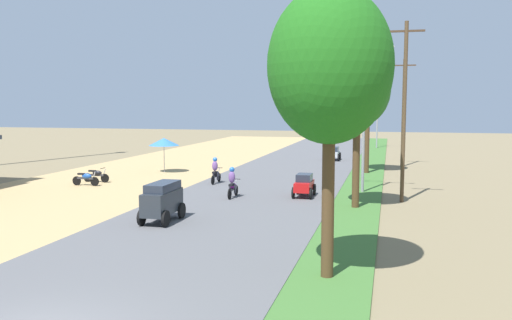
% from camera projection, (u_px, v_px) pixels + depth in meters
% --- Properties ---
extents(parked_motorbike_second, '(1.80, 0.54, 0.94)m').
position_uv_depth(parked_motorbike_second, '(86.00, 178.00, 32.74)').
color(parked_motorbike_second, black).
rests_on(parked_motorbike_second, dirt_shoulder).
extents(parked_motorbike_third, '(1.80, 0.54, 0.94)m').
position_uv_depth(parked_motorbike_third, '(96.00, 175.00, 34.20)').
color(parked_motorbike_third, black).
rests_on(parked_motorbike_third, dirt_shoulder).
extents(vendor_umbrella, '(2.20, 2.20, 2.52)m').
position_uv_depth(vendor_umbrella, '(164.00, 142.00, 38.98)').
color(vendor_umbrella, '#99999E').
rests_on(vendor_umbrella, dirt_shoulder).
extents(median_tree_nearest, '(3.54, 3.54, 8.30)m').
position_uv_depth(median_tree_nearest, '(330.00, 67.00, 14.93)').
color(median_tree_nearest, '#4C351E').
rests_on(median_tree_nearest, median_strip).
extents(median_tree_second, '(3.11, 3.11, 7.50)m').
position_uv_depth(median_tree_second, '(358.00, 91.00, 25.39)').
color(median_tree_second, '#4C351E').
rests_on(median_tree_second, median_strip).
extents(median_tree_third, '(3.28, 3.28, 9.44)m').
position_uv_depth(median_tree_third, '(369.00, 68.00, 38.14)').
color(median_tree_third, '#4C351E').
rests_on(median_tree_third, median_strip).
extents(streetlamp_near, '(3.16, 0.20, 8.37)m').
position_uv_depth(streetlamp_near, '(364.00, 108.00, 30.03)').
color(streetlamp_near, gray).
rests_on(streetlamp_near, median_strip).
extents(streetlamp_mid, '(3.16, 0.20, 7.35)m').
position_uv_depth(streetlamp_mid, '(377.00, 110.00, 60.71)').
color(streetlamp_mid, gray).
rests_on(streetlamp_mid, median_strip).
extents(utility_pole_near, '(1.80, 0.20, 9.21)m').
position_uv_depth(utility_pole_near, '(404.00, 109.00, 27.15)').
color(utility_pole_near, brown).
rests_on(utility_pole_near, ground).
extents(utility_pole_far, '(1.80, 0.20, 8.62)m').
position_uv_depth(utility_pole_far, '(403.00, 111.00, 42.73)').
color(utility_pole_far, brown).
rests_on(utility_pole_far, ground).
extents(car_van_charcoal, '(1.19, 2.41, 1.67)m').
position_uv_depth(car_van_charcoal, '(162.00, 200.00, 22.60)').
color(car_van_charcoal, '#282D33').
rests_on(car_van_charcoal, road_strip).
extents(car_hatchback_red, '(1.04, 2.00, 1.23)m').
position_uv_depth(car_hatchback_red, '(304.00, 184.00, 28.77)').
color(car_hatchback_red, red).
rests_on(car_hatchback_red, road_strip).
extents(car_sedan_silver, '(1.10, 2.26, 1.19)m').
position_uv_depth(car_sedan_silver, '(334.00, 153.00, 47.34)').
color(car_sedan_silver, '#B7BCC1').
rests_on(car_sedan_silver, road_strip).
extents(motorbike_foreground_rider, '(0.54, 1.80, 1.66)m').
position_uv_depth(motorbike_foreground_rider, '(233.00, 183.00, 28.46)').
color(motorbike_foreground_rider, black).
rests_on(motorbike_foreground_rider, road_strip).
extents(motorbike_ahead_second, '(0.54, 1.80, 1.66)m').
position_uv_depth(motorbike_ahead_second, '(216.00, 171.00, 33.57)').
color(motorbike_ahead_second, black).
rests_on(motorbike_ahead_second, road_strip).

